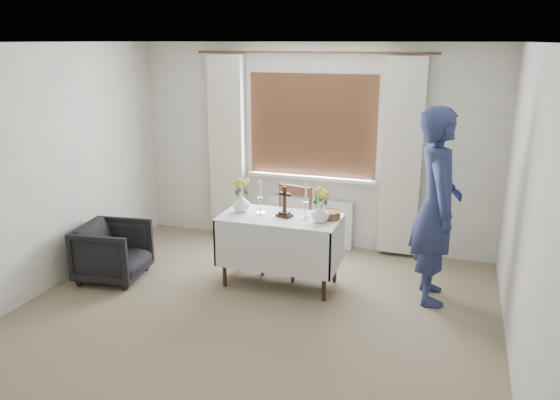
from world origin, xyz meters
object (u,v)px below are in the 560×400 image
(wooden_chair, at_px, (286,231))
(person, at_px, (437,206))
(altar_table, at_px, (280,251))
(armchair, at_px, (113,252))
(wooden_cross, at_px, (285,202))
(flower_vase_right, at_px, (320,213))
(flower_vase_left, at_px, (241,203))

(wooden_chair, relative_size, person, 0.50)
(altar_table, distance_m, armchair, 1.82)
(wooden_cross, bearing_deg, wooden_chair, 122.83)
(flower_vase_right, bearing_deg, armchair, -170.04)
(altar_table, height_order, wooden_cross, wooden_cross)
(wooden_chair, height_order, armchair, wooden_chair)
(flower_vase_right, bearing_deg, wooden_cross, 172.86)
(wooden_cross, bearing_deg, flower_vase_right, 11.45)
(wooden_cross, distance_m, flower_vase_left, 0.50)
(wooden_cross, relative_size, flower_vase_right, 1.72)
(flower_vase_left, bearing_deg, altar_table, -3.60)
(altar_table, relative_size, person, 0.64)
(flower_vase_left, xyz_separation_m, flower_vase_right, (0.88, -0.07, -0.00))
(wooden_chair, bearing_deg, altar_table, -71.63)
(wooden_chair, bearing_deg, person, 7.21)
(altar_table, height_order, wooden_chair, wooden_chair)
(altar_table, xyz_separation_m, flower_vase_left, (-0.44, 0.03, 0.48))
(altar_table, height_order, flower_vase_right, flower_vase_right)
(armchair, xyz_separation_m, wooden_cross, (1.82, 0.44, 0.61))
(armchair, relative_size, wooden_cross, 2.11)
(armchair, height_order, flower_vase_right, flower_vase_right)
(person, height_order, flower_vase_left, person)
(person, xyz_separation_m, flower_vase_left, (-1.99, -0.14, -0.11))
(wooden_cross, height_order, flower_vase_right, wooden_cross)
(wooden_chair, xyz_separation_m, flower_vase_right, (0.47, -0.36, 0.37))
(armchair, bearing_deg, person, -86.81)
(armchair, relative_size, person, 0.35)
(wooden_cross, bearing_deg, armchair, -147.90)
(flower_vase_right, bearing_deg, person, 11.03)
(wooden_chair, distance_m, flower_vase_left, 0.62)
(wooden_chair, relative_size, wooden_cross, 3.01)
(armchair, distance_m, flower_vase_right, 2.30)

